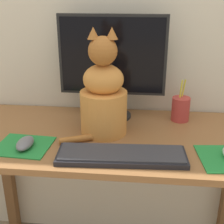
# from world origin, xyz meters

# --- Properties ---
(wall_back) EXTENTS (7.00, 0.04, 2.50)m
(wall_back) POSITION_xyz_m (0.00, 0.31, 1.25)
(wall_back) COLOR beige
(wall_back) RESTS_ON ground_plane
(desk) EXTENTS (1.24, 0.57, 0.76)m
(desk) POSITION_xyz_m (0.00, 0.00, 0.63)
(desk) COLOR brown
(desk) RESTS_ON ground_plane
(monitor) EXTENTS (0.46, 0.17, 0.45)m
(monitor) POSITION_xyz_m (-0.01, 0.19, 1.01)
(monitor) COLOR black
(monitor) RESTS_ON desk
(keyboard) EXTENTS (0.45, 0.16, 0.02)m
(keyboard) POSITION_xyz_m (0.06, -0.18, 0.77)
(keyboard) COLOR black
(keyboard) RESTS_ON desk
(mousepad_left) EXTENTS (0.21, 0.19, 0.00)m
(mousepad_left) POSITION_xyz_m (-0.31, -0.13, 0.76)
(mousepad_left) COLOR #238438
(mousepad_left) RESTS_ON desk
(computer_mouse_left) EXTENTS (0.06, 0.11, 0.03)m
(computer_mouse_left) POSITION_xyz_m (-0.29, -0.14, 0.78)
(computer_mouse_left) COLOR slate
(computer_mouse_left) RESTS_ON mousepad_left
(cat) EXTENTS (0.25, 0.23, 0.42)m
(cat) POSITION_xyz_m (-0.03, 0.02, 0.91)
(cat) COLOR #D6893D
(cat) RESTS_ON desk
(pen_cup) EXTENTS (0.08, 0.08, 0.18)m
(pen_cup) POSITION_xyz_m (0.30, 0.18, 0.81)
(pen_cup) COLOR #B23833
(pen_cup) RESTS_ON desk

